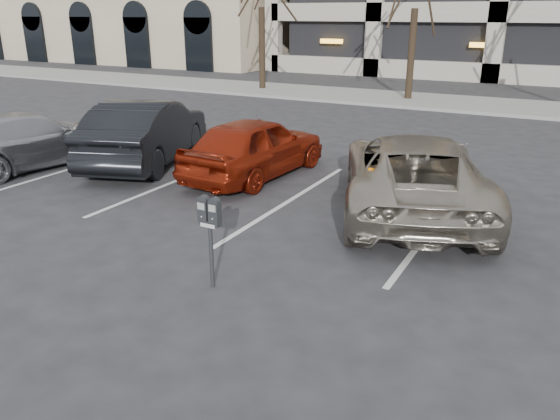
# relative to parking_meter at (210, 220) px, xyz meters

# --- Properties ---
(ground) EXTENTS (140.00, 140.00, 0.00)m
(ground) POSITION_rel_parking_meter_xyz_m (0.66, 1.34, -0.96)
(ground) COLOR #28282B
(ground) RESTS_ON ground
(sidewalk) EXTENTS (80.00, 4.00, 0.12)m
(sidewalk) POSITION_rel_parking_meter_xyz_m (0.66, 17.34, -0.90)
(sidewalk) COLOR gray
(sidewalk) RESTS_ON ground
(stall_lines) EXTENTS (16.90, 5.20, 0.00)m
(stall_lines) POSITION_rel_parking_meter_xyz_m (-0.74, 3.64, -0.95)
(stall_lines) COLOR silver
(stall_lines) RESTS_ON ground
(parking_meter) EXTENTS (0.32, 0.13, 1.25)m
(parking_meter) POSITION_rel_parking_meter_xyz_m (0.00, 0.00, 0.00)
(parking_meter) COLOR black
(parking_meter) RESTS_ON ground
(suv_silver) EXTENTS (4.04, 5.67, 1.44)m
(suv_silver) POSITION_rel_parking_meter_xyz_m (1.48, 4.25, -0.24)
(suv_silver) COLOR #A69C8D
(suv_silver) RESTS_ON ground
(car_red) EXTENTS (1.85, 4.09, 1.36)m
(car_red) POSITION_rel_parking_meter_xyz_m (-2.21, 4.80, -0.28)
(car_red) COLOR maroon
(car_red) RESTS_ON ground
(car_dark) EXTENTS (3.12, 4.95, 1.54)m
(car_dark) POSITION_rel_parking_meter_xyz_m (-5.12, 4.57, -0.19)
(car_dark) COLOR black
(car_dark) RESTS_ON ground
(car_silver) EXTENTS (2.29, 4.64, 1.30)m
(car_silver) POSITION_rel_parking_meter_xyz_m (-7.35, 2.94, -0.31)
(car_silver) COLOR #A1A3A8
(car_silver) RESTS_ON ground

